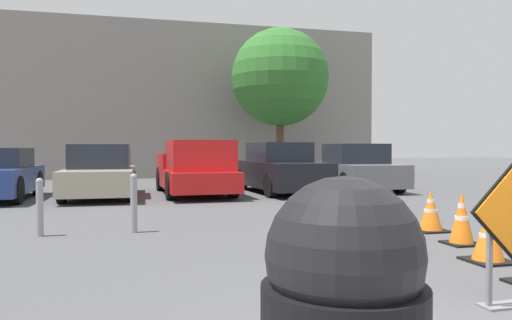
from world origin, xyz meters
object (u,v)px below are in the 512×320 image
parked_car_second (101,173)px  parked_car_third (279,169)px  parked_car_fourth (356,169)px  traffic_cone_third (462,219)px  pickup_truck (195,171)px  traffic_cone_second (488,236)px  bollard_second (40,205)px  traffic_cone_fourth (431,211)px  bollard_nearest (134,201)px

parked_car_second → parked_car_third: parked_car_third is taller
parked_car_third → parked_car_fourth: size_ratio=1.13×
traffic_cone_third → pickup_truck: size_ratio=0.15×
traffic_cone_second → bollard_second: bearing=149.8°
traffic_cone_fourth → bollard_second: bollard_second is taller
traffic_cone_third → traffic_cone_fourth: bearing=77.9°
pickup_truck → parked_car_fourth: bearing=-177.9°
traffic_cone_third → bollard_second: (-6.04, 2.25, 0.12)m
traffic_cone_second → bollard_second: bollard_second is taller
traffic_cone_second → traffic_cone_third: (0.40, 1.04, 0.06)m
bollard_nearest → parked_car_fourth: bearing=42.4°
parked_car_third → parked_car_fourth: (2.67, 0.13, -0.02)m
parked_car_second → bollard_second: (-0.61, -6.25, -0.19)m
traffic_cone_second → parked_car_fourth: size_ratio=0.16×
traffic_cone_third → pickup_truck: pickup_truck is taller
parked_car_second → parked_car_fourth: parked_car_fourth is taller
parked_car_fourth → traffic_cone_second: bearing=75.5°
parked_car_second → bollard_second: 6.29m
traffic_cone_second → pickup_truck: size_ratio=0.13×
bollard_second → parked_car_third: bearing=47.2°
traffic_cone_second → parked_car_third: parked_car_third is taller
parked_car_fourth → bollard_second: bearing=39.6°
pickup_truck → traffic_cone_fourth: bearing=110.7°
pickup_truck → traffic_cone_third: bearing=106.6°
bollard_nearest → parked_car_second: bearing=97.6°
traffic_cone_fourth → bollard_nearest: bearing=166.9°
parked_car_fourth → pickup_truck: bearing=5.9°
traffic_cone_fourth → parked_car_second: (-5.67, 7.38, 0.35)m
traffic_cone_second → bollard_nearest: (-4.19, 3.29, 0.20)m
bollard_nearest → traffic_cone_second: bearing=-38.1°
pickup_truck → parked_car_fourth: size_ratio=1.25×
traffic_cone_fourth → bollard_second: (-6.28, 1.12, 0.16)m
traffic_cone_third → pickup_truck: 8.91m
pickup_truck → bollard_second: (-3.29, -6.23, -0.24)m
traffic_cone_second → pickup_truck: pickup_truck is taller
traffic_cone_third → traffic_cone_fourth: size_ratio=1.12×
parked_car_fourth → parked_car_third: bearing=5.1°
pickup_truck → parked_car_fourth: (5.34, 0.33, -0.02)m
traffic_cone_second → bollard_nearest: size_ratio=0.66×
parked_car_third → bollard_nearest: parked_car_third is taller
parked_car_third → parked_car_fourth: 2.68m
parked_car_fourth → bollard_nearest: 9.73m
traffic_cone_third → parked_car_second: 10.09m
parked_car_fourth → bollard_second: parked_car_fourth is taller
traffic_cone_third → parked_car_third: (-0.09, 8.68, 0.35)m
bollard_nearest → traffic_cone_fourth: bearing=-13.1°
parked_car_third → parked_car_fourth: parked_car_third is taller
bollard_second → traffic_cone_second: bearing=-30.2°
traffic_cone_fourth → parked_car_second: 9.31m
traffic_cone_second → parked_car_third: (0.31, 9.72, 0.41)m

